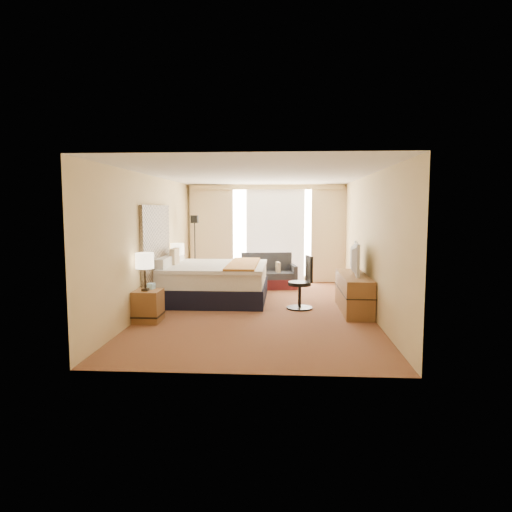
# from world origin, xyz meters

# --- Properties ---
(floor) EXTENTS (4.20, 7.00, 0.02)m
(floor) POSITION_xyz_m (0.00, 0.00, 0.00)
(floor) COLOR maroon
(floor) RESTS_ON ground
(ceiling) EXTENTS (4.20, 7.00, 0.02)m
(ceiling) POSITION_xyz_m (0.00, 0.00, 2.60)
(ceiling) COLOR silver
(ceiling) RESTS_ON wall_back
(wall_back) EXTENTS (4.20, 0.02, 2.60)m
(wall_back) POSITION_xyz_m (0.00, 3.50, 1.30)
(wall_back) COLOR beige
(wall_back) RESTS_ON ground
(wall_front) EXTENTS (4.20, 0.02, 2.60)m
(wall_front) POSITION_xyz_m (0.00, -3.50, 1.30)
(wall_front) COLOR beige
(wall_front) RESTS_ON ground
(wall_left) EXTENTS (0.02, 7.00, 2.60)m
(wall_left) POSITION_xyz_m (-2.10, 0.00, 1.30)
(wall_left) COLOR beige
(wall_left) RESTS_ON ground
(wall_right) EXTENTS (0.02, 7.00, 2.60)m
(wall_right) POSITION_xyz_m (2.10, 0.00, 1.30)
(wall_right) COLOR beige
(wall_right) RESTS_ON ground
(headboard) EXTENTS (0.06, 1.85, 1.50)m
(headboard) POSITION_xyz_m (-2.06, 0.20, 1.28)
(headboard) COLOR black
(headboard) RESTS_ON wall_left
(nightstand_left) EXTENTS (0.45, 0.52, 0.55)m
(nightstand_left) POSITION_xyz_m (-1.87, -1.05, 0.28)
(nightstand_left) COLOR brown
(nightstand_left) RESTS_ON floor
(nightstand_right) EXTENTS (0.45, 0.52, 0.55)m
(nightstand_right) POSITION_xyz_m (-1.87, 1.45, 0.28)
(nightstand_right) COLOR brown
(nightstand_right) RESTS_ON floor
(media_dresser) EXTENTS (0.50, 1.80, 0.70)m
(media_dresser) POSITION_xyz_m (1.83, 0.00, 0.35)
(media_dresser) COLOR brown
(media_dresser) RESTS_ON floor
(window) EXTENTS (2.30, 0.02, 2.30)m
(window) POSITION_xyz_m (0.25, 3.47, 1.32)
(window) COLOR silver
(window) RESTS_ON wall_back
(curtains) EXTENTS (4.12, 0.19, 2.56)m
(curtains) POSITION_xyz_m (-0.00, 3.39, 1.41)
(curtains) COLOR beige
(curtains) RESTS_ON floor
(bed) EXTENTS (2.30, 2.10, 1.12)m
(bed) POSITION_xyz_m (-1.06, 0.85, 0.41)
(bed) COLOR black
(bed) RESTS_ON floor
(loveseat) EXTENTS (1.47, 0.94, 0.86)m
(loveseat) POSITION_xyz_m (0.09, 2.49, 0.28)
(loveseat) COLOR #5A191D
(loveseat) RESTS_ON floor
(floor_lamp) EXTENTS (0.23, 0.23, 1.80)m
(floor_lamp) POSITION_xyz_m (-1.70, 2.30, 1.27)
(floor_lamp) COLOR black
(floor_lamp) RESTS_ON floor
(desk_chair) EXTENTS (0.51, 0.51, 1.05)m
(desk_chair) POSITION_xyz_m (0.86, 0.15, 0.47)
(desk_chair) COLOR black
(desk_chair) RESTS_ON floor
(lamp_left) EXTENTS (0.31, 0.31, 0.66)m
(lamp_left) POSITION_xyz_m (-1.89, -1.12, 1.06)
(lamp_left) COLOR black
(lamp_left) RESTS_ON nightstand_left
(lamp_right) EXTENTS (0.30, 0.30, 0.63)m
(lamp_right) POSITION_xyz_m (-1.92, 1.41, 1.04)
(lamp_right) COLOR black
(lamp_right) RESTS_ON nightstand_right
(tissue_box) EXTENTS (0.14, 0.14, 0.10)m
(tissue_box) POSITION_xyz_m (-1.85, -0.92, 0.60)
(tissue_box) COLOR #91C0E0
(tissue_box) RESTS_ON nightstand_left
(telephone) EXTENTS (0.19, 0.16, 0.06)m
(telephone) POSITION_xyz_m (-1.78, 1.45, 0.58)
(telephone) COLOR black
(telephone) RESTS_ON nightstand_right
(television) EXTENTS (0.24, 1.07, 0.61)m
(television) POSITION_xyz_m (1.78, 0.10, 1.01)
(television) COLOR black
(television) RESTS_ON media_dresser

